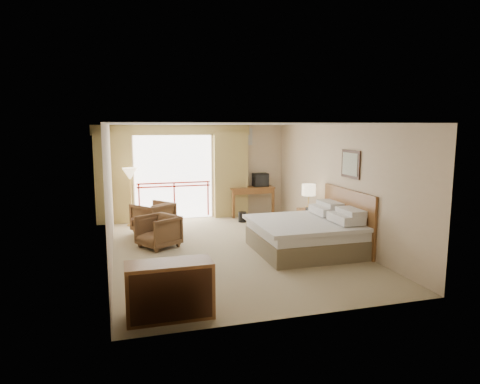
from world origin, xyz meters
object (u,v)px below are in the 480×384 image
object	(u,v)px
dresser	(170,290)
floor_lamp	(130,176)
wastebasket	(242,217)
armchair_far	(154,233)
armchair_near	(159,247)
side_table	(142,225)
tv	(260,180)
desk	(250,193)
table_lamp	(309,190)
nightstand	(309,222)
bed	(307,234)

from	to	relation	value
dresser	floor_lamp	bearing A→B (deg)	95.30
wastebasket	floor_lamp	xyz separation A→B (m)	(-2.99, 0.41, 1.20)
armchair_far	floor_lamp	xyz separation A→B (m)	(-0.50, 0.97, 1.34)
armchair_near	side_table	world-z (taller)	side_table
tv	desk	bearing A→B (deg)	-173.36
tv	armchair_near	bearing A→B (deg)	-121.61
table_lamp	armchair_near	world-z (taller)	table_lamp
nightstand	wastebasket	world-z (taller)	nightstand
tv	floor_lamp	bearing A→B (deg)	-155.05
bed	wastebasket	bearing A→B (deg)	99.75
table_lamp	armchair_near	distance (m)	3.83
armchair_near	side_table	xyz separation A→B (m)	(-0.32, 0.79, 0.35)
armchair_near	table_lamp	bearing A→B (deg)	60.41
bed	armchair_near	world-z (taller)	bed
bed	desk	bearing A→B (deg)	90.39
bed	armchair_far	bearing A→B (deg)	140.01
armchair_far	wastebasket	bearing A→B (deg)	154.93
bed	table_lamp	distance (m)	1.65
table_lamp	desk	size ratio (longest dim) A/B	0.44
bed	tv	bearing A→B (deg)	86.02
nightstand	wastebasket	bearing A→B (deg)	124.15
bed	floor_lamp	distance (m)	5.07
tv	wastebasket	distance (m)	1.47
bed	nightstand	xyz separation A→B (m)	(0.64, 1.28, -0.06)
bed	table_lamp	bearing A→B (deg)	64.32
nightstand	side_table	xyz separation A→B (m)	(-3.98, 0.71, 0.03)
armchair_far	side_table	world-z (taller)	side_table
armchair_near	bed	bearing A→B (deg)	36.73
nightstand	table_lamp	size ratio (longest dim) A/B	1.09
bed	floor_lamp	xyz separation A→B (m)	(-3.53, 3.51, 0.97)
bed	armchair_far	xyz separation A→B (m)	(-3.03, 2.54, -0.38)
floor_lamp	armchair_near	bearing A→B (deg)	-77.85
wastebasket	armchair_near	distance (m)	3.14
nightstand	dresser	distance (m)	5.34
nightstand	side_table	distance (m)	4.05
nightstand	armchair_far	world-z (taller)	nightstand
wastebasket	dresser	size ratio (longest dim) A/B	0.24
floor_lamp	armchair_far	bearing A→B (deg)	-62.98
bed	table_lamp	xyz separation A→B (m)	(0.64, 1.33, 0.73)
floor_lamp	side_table	bearing A→B (deg)	-83.21
side_table	desk	bearing A→B (deg)	31.11
side_table	dresser	world-z (taller)	dresser
nightstand	table_lamp	distance (m)	0.78
bed	tv	xyz separation A→B (m)	(0.27, 3.92, 0.69)
armchair_near	floor_lamp	size ratio (longest dim) A/B	0.50
armchair_far	dresser	size ratio (longest dim) A/B	0.71
wastebasket	side_table	world-z (taller)	side_table
bed	dresser	size ratio (longest dim) A/B	1.77
tv	dresser	xyz separation A→B (m)	(-3.48, -6.34, -0.66)
table_lamp	desk	bearing A→B (deg)	104.10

